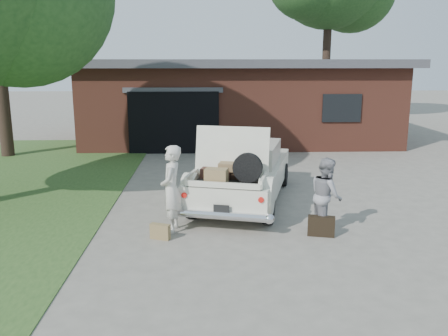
{
  "coord_description": "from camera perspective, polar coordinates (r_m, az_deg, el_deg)",
  "views": [
    {
      "loc": [
        -0.36,
        -8.82,
        3.22
      ],
      "look_at": [
        0.0,
        0.6,
        1.1
      ],
      "focal_mm": 38.0,
      "sensor_mm": 36.0,
      "label": 1
    }
  ],
  "objects": [
    {
      "name": "woman_right",
      "position": [
        9.27,
        12.2,
        -3.21
      ],
      "size": [
        0.62,
        0.76,
        1.46
      ],
      "primitive_type": "imported",
      "rotation": [
        0.0,
        0.0,
        1.68
      ],
      "color": "gray",
      "rests_on": "ground"
    },
    {
      "name": "woman_left",
      "position": [
        9.1,
        -6.35,
        -2.54
      ],
      "size": [
        0.46,
        0.65,
        1.69
      ],
      "primitive_type": "imported",
      "rotation": [
        0.0,
        0.0,
        -1.67
      ],
      "color": "beige",
      "rests_on": "ground"
    },
    {
      "name": "suitcase_left",
      "position": [
        8.93,
        -7.69,
        -7.59
      ],
      "size": [
        0.4,
        0.25,
        0.29
      ],
      "primitive_type": "cube",
      "rotation": [
        0.0,
        0.0,
        -0.37
      ],
      "color": "olive",
      "rests_on": "ground"
    },
    {
      "name": "grass_strip",
      "position": [
        13.29,
        -24.9,
        -2.52
      ],
      "size": [
        6.0,
        16.0,
        0.02
      ],
      "primitive_type": "cube",
      "color": "#2D4C1E",
      "rests_on": "ground"
    },
    {
      "name": "ground",
      "position": [
        9.4,
        0.14,
        -7.36
      ],
      "size": [
        90.0,
        90.0,
        0.0
      ],
      "primitive_type": "plane",
      "color": "gray",
      "rests_on": "ground"
    },
    {
      "name": "house",
      "position": [
        20.4,
        1.6,
        8.32
      ],
      "size": [
        12.8,
        7.8,
        3.3
      ],
      "color": "brown",
      "rests_on": "ground"
    },
    {
      "name": "sedan",
      "position": [
        11.12,
        2.29,
        -0.5
      ],
      "size": [
        2.92,
        4.98,
        1.93
      ],
      "rotation": [
        0.0,
        0.0,
        -0.26
      ],
      "color": "beige",
      "rests_on": "ground"
    },
    {
      "name": "suitcase_right",
      "position": [
        9.18,
        11.61,
        -6.86
      ],
      "size": [
        0.53,
        0.28,
        0.39
      ],
      "primitive_type": "cube",
      "rotation": [
        0.0,
        0.0,
        -0.24
      ],
      "color": "black",
      "rests_on": "ground"
    }
  ]
}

